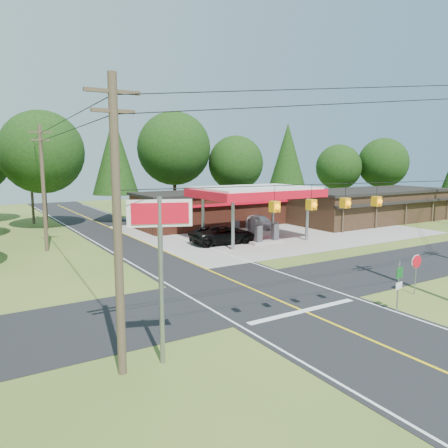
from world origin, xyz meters
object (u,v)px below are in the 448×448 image
octagonal_stop_sign (416,265)px  sedan_car (260,222)px  suv_car (223,234)px  big_stop_sign (160,243)px  gas_canopy (255,194)px

octagonal_stop_sign → sedan_car: bearing=74.2°
sedan_car → octagonal_stop_sign: 24.08m
sedan_car → octagonal_stop_sign: bearing=-119.6°
suv_car → big_stop_sign: big_stop_sign is taller
big_stop_sign → octagonal_stop_sign: big_stop_sign is taller
octagonal_stop_sign → gas_canopy: bearing=83.6°
suv_car → octagonal_stop_sign: bearing=-171.9°
suv_car → sedan_car: 9.42m
gas_canopy → big_stop_sign: bearing=-133.3°
suv_car → big_stop_sign: bearing=147.0°
gas_canopy → sedan_car: gas_canopy is taller
gas_canopy → sedan_car: (4.57, 5.42, -3.54)m
big_stop_sign → octagonal_stop_sign: bearing=1.1°
sedan_car → octagonal_stop_sign: size_ratio=1.92×
gas_canopy → octagonal_stop_sign: 18.03m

